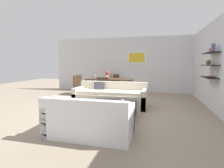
{
  "coord_description": "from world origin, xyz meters",
  "views": [
    {
      "loc": [
        1.39,
        -5.11,
        1.39
      ],
      "look_at": [
        0.02,
        0.2,
        0.75
      ],
      "focal_mm": 27.75,
      "sensor_mm": 36.0,
      "label": 1
    }
  ],
  "objects_px": {
    "dining_chair_head": "(114,82)",
    "wine_glass_head": "(112,76)",
    "wine_glass_foot": "(107,76)",
    "dining_chair_foot": "(104,87)",
    "coffee_table": "(112,110)",
    "wine_glass_left_far": "(95,75)",
    "centerpiece_vase": "(108,75)",
    "loveseat_white": "(89,121)",
    "candle_jar": "(122,101)",
    "dining_chair_left_near": "(78,84)",
    "dining_chair_left_far": "(82,83)",
    "decorative_bowl": "(112,101)",
    "sofa_beige": "(110,97)",
    "dining_table": "(110,80)"
  },
  "relations": [
    {
      "from": "loveseat_white",
      "to": "dining_chair_foot",
      "type": "relative_size",
      "value": 1.86
    },
    {
      "from": "loveseat_white",
      "to": "dining_table",
      "type": "relative_size",
      "value": 0.83
    },
    {
      "from": "dining_chair_head",
      "to": "wine_glass_head",
      "type": "height_order",
      "value": "wine_glass_head"
    },
    {
      "from": "dining_chair_foot",
      "to": "centerpiece_vase",
      "type": "bearing_deg",
      "value": 96.11
    },
    {
      "from": "wine_glass_head",
      "to": "wine_glass_left_far",
      "type": "distance_m",
      "value": 0.78
    },
    {
      "from": "candle_jar",
      "to": "wine_glass_left_far",
      "type": "height_order",
      "value": "wine_glass_left_far"
    },
    {
      "from": "loveseat_white",
      "to": "coffee_table",
      "type": "height_order",
      "value": "loveseat_white"
    },
    {
      "from": "loveseat_white",
      "to": "dining_chair_head",
      "type": "bearing_deg",
      "value": 98.26
    },
    {
      "from": "loveseat_white",
      "to": "coffee_table",
      "type": "bearing_deg",
      "value": 82.98
    },
    {
      "from": "candle_jar",
      "to": "dining_chair_head",
      "type": "xyz_separation_m",
      "value": [
        -1.14,
        3.77,
        0.08
      ]
    },
    {
      "from": "candle_jar",
      "to": "dining_chair_foot",
      "type": "relative_size",
      "value": 0.09
    },
    {
      "from": "sofa_beige",
      "to": "dining_chair_foot",
      "type": "relative_size",
      "value": 2.67
    },
    {
      "from": "dining_chair_left_near",
      "to": "wine_glass_head",
      "type": "height_order",
      "value": "wine_glass_head"
    },
    {
      "from": "wine_glass_foot",
      "to": "centerpiece_vase",
      "type": "relative_size",
      "value": 0.56
    },
    {
      "from": "sofa_beige",
      "to": "candle_jar",
      "type": "relative_size",
      "value": 28.46
    },
    {
      "from": "dining_chair_head",
      "to": "wine_glass_head",
      "type": "bearing_deg",
      "value": -90.0
    },
    {
      "from": "wine_glass_foot",
      "to": "coffee_table",
      "type": "bearing_deg",
      "value": -71.4
    },
    {
      "from": "coffee_table",
      "to": "wine_glass_left_far",
      "type": "xyz_separation_m",
      "value": [
        -1.61,
        3.14,
        0.67
      ]
    },
    {
      "from": "wine_glass_left_far",
      "to": "candle_jar",
      "type": "bearing_deg",
      "value": -58.33
    },
    {
      "from": "dining_chair_left_far",
      "to": "wine_glass_head",
      "type": "xyz_separation_m",
      "value": [
        1.4,
        0.19,
        0.35
      ]
    },
    {
      "from": "dining_chair_left_near",
      "to": "wine_glass_head",
      "type": "bearing_deg",
      "value": 23.53
    },
    {
      "from": "dining_chair_left_far",
      "to": "centerpiece_vase",
      "type": "distance_m",
      "value": 1.39
    },
    {
      "from": "sofa_beige",
      "to": "candle_jar",
      "type": "xyz_separation_m",
      "value": [
        0.61,
        -1.08,
        0.13
      ]
    },
    {
      "from": "sofa_beige",
      "to": "wine_glass_left_far",
      "type": "distance_m",
      "value": 2.37
    },
    {
      "from": "coffee_table",
      "to": "dining_chair_foot",
      "type": "xyz_separation_m",
      "value": [
        -0.88,
        2.16,
        0.31
      ]
    },
    {
      "from": "candle_jar",
      "to": "dining_chair_foot",
      "type": "xyz_separation_m",
      "value": [
        -1.14,
        2.03,
        0.08
      ]
    },
    {
      "from": "dining_chair_left_far",
      "to": "wine_glass_foot",
      "type": "bearing_deg",
      "value": -23.53
    },
    {
      "from": "dining_chair_head",
      "to": "centerpiece_vase",
      "type": "relative_size",
      "value": 2.75
    },
    {
      "from": "dining_chair_foot",
      "to": "wine_glass_left_far",
      "type": "height_order",
      "value": "wine_glass_left_far"
    },
    {
      "from": "dining_chair_foot",
      "to": "coffee_table",
      "type": "bearing_deg",
      "value": -67.74
    },
    {
      "from": "sofa_beige",
      "to": "centerpiece_vase",
      "type": "height_order",
      "value": "centerpiece_vase"
    },
    {
      "from": "loveseat_white",
      "to": "centerpiece_vase",
      "type": "relative_size",
      "value": 5.12
    },
    {
      "from": "decorative_bowl",
      "to": "dining_table",
      "type": "height_order",
      "value": "dining_table"
    },
    {
      "from": "sofa_beige",
      "to": "wine_glass_foot",
      "type": "bearing_deg",
      "value": 110.36
    },
    {
      "from": "wine_glass_left_far",
      "to": "centerpiece_vase",
      "type": "distance_m",
      "value": 0.64
    },
    {
      "from": "loveseat_white",
      "to": "coffee_table",
      "type": "relative_size",
      "value": 1.44
    },
    {
      "from": "dining_table",
      "to": "wine_glass_left_far",
      "type": "bearing_deg",
      "value": 171.01
    },
    {
      "from": "sofa_beige",
      "to": "wine_glass_foot",
      "type": "xyz_separation_m",
      "value": [
        -0.53,
        1.42,
        0.58
      ]
    },
    {
      "from": "sofa_beige",
      "to": "dining_chair_head",
      "type": "relative_size",
      "value": 2.67
    },
    {
      "from": "wine_glass_foot",
      "to": "centerpiece_vase",
      "type": "distance_m",
      "value": 0.42
    },
    {
      "from": "dining_chair_foot",
      "to": "dining_chair_left_far",
      "type": "height_order",
      "value": "same"
    },
    {
      "from": "wine_glass_head",
      "to": "decorative_bowl",
      "type": "bearing_deg",
      "value": -75.61
    },
    {
      "from": "sofa_beige",
      "to": "dining_table",
      "type": "height_order",
      "value": "sofa_beige"
    },
    {
      "from": "wine_glass_foot",
      "to": "wine_glass_head",
      "type": "distance_m",
      "value": 0.8
    },
    {
      "from": "dining_table",
      "to": "dining_chair_left_near",
      "type": "distance_m",
      "value": 1.43
    },
    {
      "from": "wine_glass_foot",
      "to": "dining_chair_foot",
      "type": "bearing_deg",
      "value": -90.0
    },
    {
      "from": "decorative_bowl",
      "to": "wine_glass_left_far",
      "type": "relative_size",
      "value": 1.81
    },
    {
      "from": "wine_glass_left_far",
      "to": "wine_glass_foot",
      "type": "bearing_deg",
      "value": -35.55
    },
    {
      "from": "coffee_table",
      "to": "loveseat_white",
      "type": "bearing_deg",
      "value": -97.02
    },
    {
      "from": "loveseat_white",
      "to": "wine_glass_foot",
      "type": "relative_size",
      "value": 9.22
    }
  ]
}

